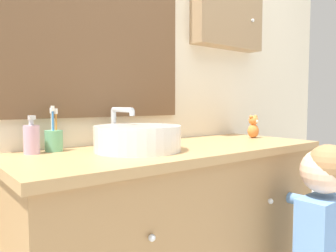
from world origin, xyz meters
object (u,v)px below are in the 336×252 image
(toothbrush_holder, at_px, (54,139))
(child_figure, at_px, (322,228))
(teddy_bear, at_px, (253,127))
(sink_basin, at_px, (137,137))
(soap_dispenser, at_px, (32,139))

(toothbrush_holder, distance_m, child_figure, 1.16)
(teddy_bear, bearing_deg, toothbrush_holder, 170.89)
(sink_basin, xyz_separation_m, teddy_bear, (0.78, 0.02, 0.01))
(sink_basin, relative_size, toothbrush_holder, 2.20)
(child_figure, bearing_deg, sink_basin, 142.49)
(toothbrush_holder, height_order, teddy_bear, toothbrush_holder)
(sink_basin, height_order, toothbrush_holder, toothbrush_holder)
(toothbrush_holder, relative_size, teddy_bear, 1.43)
(child_figure, relative_size, teddy_bear, 6.88)
(sink_basin, height_order, teddy_bear, sink_basin)
(soap_dispenser, distance_m, teddy_bear, 1.16)
(child_figure, bearing_deg, toothbrush_holder, 143.24)
(soap_dispenser, bearing_deg, sink_basin, -25.67)
(toothbrush_holder, xyz_separation_m, soap_dispenser, (-0.09, -0.02, 0.01))
(sink_basin, distance_m, soap_dispenser, 0.41)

